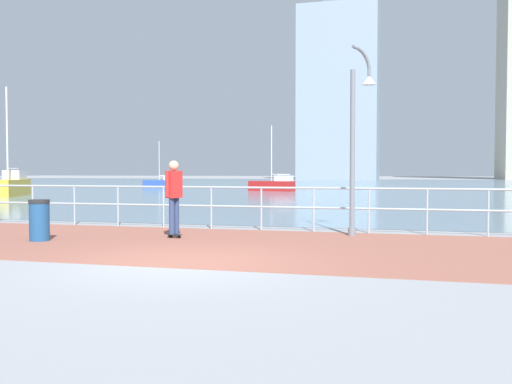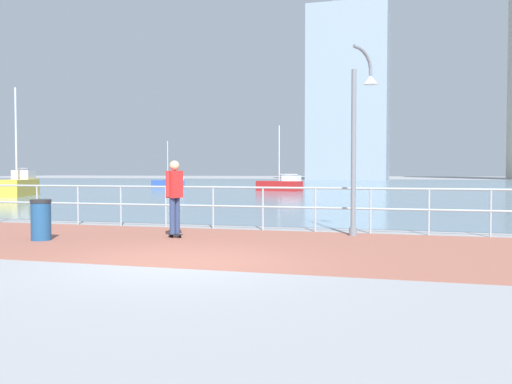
{
  "view_description": "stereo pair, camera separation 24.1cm",
  "coord_description": "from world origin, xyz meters",
  "px_view_note": "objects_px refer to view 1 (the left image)",
  "views": [
    {
      "loc": [
        3.7,
        -8.95,
        1.58
      ],
      "look_at": [
        0.44,
        3.27,
        1.1
      ],
      "focal_mm": 39.58,
      "sensor_mm": 36.0,
      "label": 1
    },
    {
      "loc": [
        3.94,
        -8.89,
        1.58
      ],
      "look_at": [
        0.44,
        3.27,
        1.1
      ],
      "focal_mm": 39.58,
      "sensor_mm": 36.0,
      "label": 2
    }
  ],
  "objects_px": {
    "skateboarder": "(174,191)",
    "sailboat_navy": "(161,183)",
    "sailboat_yellow": "(273,185)",
    "lamppost": "(358,131)",
    "trash_bin": "(39,220)",
    "sailboat_red": "(9,186)"
  },
  "relations": [
    {
      "from": "trash_bin",
      "to": "sailboat_yellow",
      "type": "relative_size",
      "value": 0.18
    },
    {
      "from": "lamppost",
      "to": "sailboat_red",
      "type": "distance_m",
      "value": 27.76
    },
    {
      "from": "sailboat_yellow",
      "to": "lamppost",
      "type": "bearing_deg",
      "value": -72.79
    },
    {
      "from": "skateboarder",
      "to": "sailboat_red",
      "type": "relative_size",
      "value": 0.27
    },
    {
      "from": "lamppost",
      "to": "sailboat_navy",
      "type": "height_order",
      "value": "lamppost"
    },
    {
      "from": "skateboarder",
      "to": "trash_bin",
      "type": "distance_m",
      "value": 3.07
    },
    {
      "from": "skateboarder",
      "to": "sailboat_red",
      "type": "xyz_separation_m",
      "value": [
        -18.59,
        17.57,
        -0.46
      ]
    },
    {
      "from": "trash_bin",
      "to": "sailboat_navy",
      "type": "relative_size",
      "value": 0.21
    },
    {
      "from": "skateboarder",
      "to": "sailboat_navy",
      "type": "height_order",
      "value": "sailboat_navy"
    },
    {
      "from": "trash_bin",
      "to": "sailboat_red",
      "type": "relative_size",
      "value": 0.14
    },
    {
      "from": "trash_bin",
      "to": "sailboat_yellow",
      "type": "distance_m",
      "value": 31.53
    },
    {
      "from": "sailboat_navy",
      "to": "sailboat_red",
      "type": "relative_size",
      "value": 0.65
    },
    {
      "from": "sailboat_navy",
      "to": "trash_bin",
      "type": "bearing_deg",
      "value": -69.16
    },
    {
      "from": "sailboat_yellow",
      "to": "sailboat_red",
      "type": "height_order",
      "value": "sailboat_red"
    },
    {
      "from": "lamppost",
      "to": "trash_bin",
      "type": "relative_size",
      "value": 4.95
    },
    {
      "from": "sailboat_red",
      "to": "sailboat_yellow",
      "type": "bearing_deg",
      "value": 42.22
    },
    {
      "from": "trash_bin",
      "to": "sailboat_yellow",
      "type": "height_order",
      "value": "sailboat_yellow"
    },
    {
      "from": "sailboat_yellow",
      "to": "sailboat_red",
      "type": "distance_m",
      "value": 18.75
    },
    {
      "from": "sailboat_navy",
      "to": "sailboat_red",
      "type": "distance_m",
      "value": 19.68
    },
    {
      "from": "sailboat_red",
      "to": "skateboarder",
      "type": "bearing_deg",
      "value": -43.37
    },
    {
      "from": "lamppost",
      "to": "sailboat_red",
      "type": "bearing_deg",
      "value": 145.05
    },
    {
      "from": "sailboat_red",
      "to": "sailboat_navy",
      "type": "bearing_deg",
      "value": 86.41
    }
  ]
}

